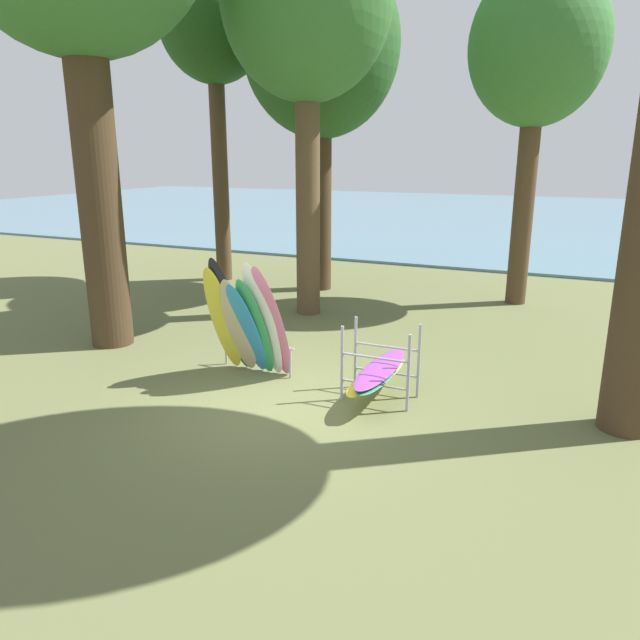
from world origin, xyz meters
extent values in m
plane|color=#60663D|center=(0.00, 0.00, 0.00)|extent=(80.00, 80.00, 0.00)
cube|color=slate|center=(0.00, 30.50, 0.05)|extent=(80.00, 36.00, 0.10)
cylinder|color=#42301E|center=(-4.72, 1.39, 3.45)|extent=(0.84, 0.84, 6.90)
cylinder|color=#4C3823|center=(2.58, 8.54, 2.65)|extent=(0.52, 0.52, 5.31)
ellipsoid|color=#387033|center=(2.58, 8.54, 6.35)|extent=(3.29, 3.29, 3.79)
cylinder|color=brown|center=(-2.02, 5.34, 2.97)|extent=(0.58, 0.58, 5.95)
cylinder|color=#42301E|center=(-2.86, 7.97, 2.66)|extent=(0.60, 0.60, 5.32)
ellipsoid|color=#285623|center=(-2.86, 7.97, 6.65)|extent=(4.23, 4.23, 4.86)
cylinder|color=#4C3823|center=(-6.20, 7.96, 3.30)|extent=(0.47, 0.47, 6.59)
ellipsoid|color=#234C1E|center=(-6.20, 7.96, 7.60)|extent=(3.20, 3.20, 3.68)
ellipsoid|color=yellow|center=(-1.61, 0.88, 1.01)|extent=(0.58, 0.81, 2.02)
ellipsoid|color=black|center=(-1.44, 0.87, 1.10)|extent=(0.66, 0.94, 2.20)
ellipsoid|color=#C6B289|center=(-1.27, 0.87, 0.93)|extent=(0.53, 0.79, 1.85)
ellipsoid|color=#2D8ED1|center=(-1.11, 0.87, 0.89)|extent=(0.67, 0.92, 1.78)
ellipsoid|color=#339E56|center=(-0.94, 0.86, 0.94)|extent=(0.65, 0.86, 1.88)
ellipsoid|color=white|center=(-0.77, 0.86, 1.08)|extent=(0.67, 0.91, 2.16)
ellipsoid|color=pink|center=(-0.60, 0.86, 1.07)|extent=(0.67, 0.95, 2.13)
cylinder|color=#9EA0A5|center=(-1.83, 1.28, 0.28)|extent=(0.04, 0.04, 0.55)
cylinder|color=#9EA0A5|center=(-0.38, 1.12, 0.28)|extent=(0.04, 0.04, 0.55)
cylinder|color=#9EA0A5|center=(-1.11, 1.20, 0.55)|extent=(1.61, 0.22, 0.04)
cylinder|color=#9EA0A5|center=(0.82, 0.60, 0.62)|extent=(0.05, 0.05, 1.25)
cylinder|color=#9EA0A5|center=(1.92, 0.60, 0.62)|extent=(0.05, 0.05, 1.25)
cylinder|color=#9EA0A5|center=(0.82, 1.20, 0.62)|extent=(0.05, 0.05, 1.25)
cylinder|color=#9EA0A5|center=(1.92, 1.20, 0.62)|extent=(0.05, 0.05, 1.25)
cylinder|color=#9EA0A5|center=(1.37, 0.60, 0.35)|extent=(1.10, 0.04, 0.04)
cylinder|color=#9EA0A5|center=(1.37, 0.60, 0.80)|extent=(1.10, 0.04, 0.04)
cylinder|color=#9EA0A5|center=(1.37, 1.20, 0.35)|extent=(1.10, 0.04, 0.04)
cylinder|color=#9EA0A5|center=(1.37, 1.20, 0.80)|extent=(1.10, 0.04, 0.04)
ellipsoid|color=yellow|center=(1.31, 0.90, 0.40)|extent=(0.62, 2.13, 0.06)
ellipsoid|color=#339E56|center=(1.35, 0.90, 0.46)|extent=(0.62, 2.12, 0.06)
ellipsoid|color=purple|center=(1.37, 0.90, 0.52)|extent=(0.51, 2.10, 0.06)
camera|label=1|loc=(4.23, -7.84, 3.91)|focal=33.77mm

